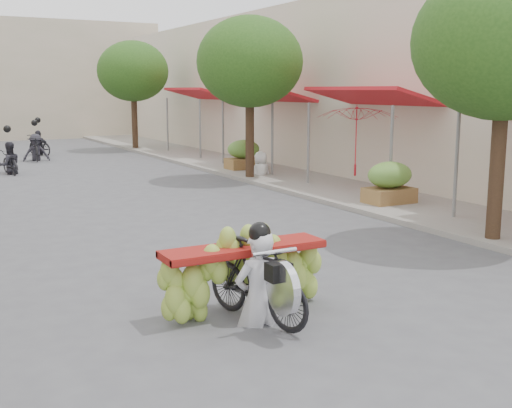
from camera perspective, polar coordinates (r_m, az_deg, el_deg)
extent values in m
plane|color=#535358|center=(6.83, 14.98, -15.69)|extent=(120.00, 120.00, 0.00)
cube|color=gray|center=(22.64, 1.85, 2.85)|extent=(4.00, 60.00, 0.12)
cube|color=beige|center=(24.59, 13.38, 10.03)|extent=(8.00, 40.00, 6.00)
cylinder|color=slate|center=(14.88, 17.38, 3.28)|extent=(0.08, 0.08, 2.55)
cube|color=red|center=(18.39, 10.20, 9.42)|extent=(1.77, 4.20, 0.53)
cylinder|color=slate|center=(16.48, 11.91, 4.15)|extent=(0.08, 0.08, 2.55)
cylinder|color=slate|center=(19.52, 4.68, 5.24)|extent=(0.08, 0.08, 2.55)
cube|color=red|center=(23.39, 0.90, 9.70)|extent=(1.77, 4.20, 0.53)
cylinder|color=slate|center=(21.39, 1.46, 5.70)|extent=(0.08, 0.08, 2.55)
cylinder|color=slate|center=(24.76, -2.94, 6.29)|extent=(0.08, 0.08, 2.55)
cube|color=red|center=(28.77, -5.04, 9.74)|extent=(1.77, 4.20, 0.53)
cylinder|color=slate|center=(26.75, -4.98, 6.56)|extent=(0.08, 0.08, 2.55)
cylinder|color=slate|center=(30.27, -7.87, 6.91)|extent=(0.08, 0.08, 2.55)
cylinder|color=#3A2719|center=(12.91, 20.67, 3.56)|extent=(0.28, 0.28, 3.20)
ellipsoid|color=#2B5619|center=(12.87, 21.30, 13.33)|extent=(3.40, 3.40, 2.90)
cylinder|color=#3A2719|center=(20.85, -0.56, 6.48)|extent=(0.28, 0.28, 3.20)
ellipsoid|color=#2B5619|center=(20.83, -0.57, 12.53)|extent=(3.40, 3.40, 2.90)
cylinder|color=#3A2719|center=(31.95, -10.75, 7.58)|extent=(0.28, 0.28, 3.20)
ellipsoid|color=#2B5619|center=(31.93, -10.88, 11.53)|extent=(3.40, 3.40, 2.90)
cube|color=brown|center=(16.46, 11.75, 0.97)|extent=(1.20, 0.80, 0.50)
ellipsoid|color=#619638|center=(16.38, 11.83, 2.97)|extent=(1.20, 0.88, 0.66)
cube|color=brown|center=(23.10, -1.12, 3.77)|extent=(1.20, 0.80, 0.50)
ellipsoid|color=#619638|center=(23.04, -1.12, 5.21)|extent=(1.20, 0.88, 0.66)
imported|color=black|center=(8.20, 0.06, -6.87)|extent=(0.98, 1.89, 1.07)
cylinder|color=silver|center=(7.64, 2.40, -7.51)|extent=(0.10, 0.66, 0.66)
cube|color=black|center=(7.67, 2.02, -6.03)|extent=(0.28, 0.22, 0.22)
cylinder|color=silver|center=(7.69, 1.66, -4.28)|extent=(0.60, 0.05, 0.05)
cube|color=maroon|center=(8.41, -1.08, -4.01)|extent=(2.22, 0.55, 0.10)
imported|color=silver|center=(7.99, 0.23, -2.34)|extent=(0.65, 0.48, 1.82)
sphere|color=black|center=(7.82, 0.34, 3.91)|extent=(0.28, 0.28, 0.28)
imported|color=#B41822|center=(17.36, 9.07, 8.82)|extent=(2.31, 2.31, 1.94)
imported|color=white|center=(21.49, 0.44, 4.71)|extent=(0.82, 0.55, 1.56)
imported|color=black|center=(24.16, -21.08, 3.48)|extent=(0.75, 1.54, 0.83)
imported|color=#2B2932|center=(24.10, -21.18, 5.16)|extent=(0.85, 0.59, 1.65)
sphere|color=black|center=(24.07, -21.25, 6.24)|extent=(0.26, 0.26, 0.26)
imported|color=black|center=(28.17, -18.98, 4.69)|extent=(0.70, 1.83, 1.05)
imported|color=#2B2932|center=(28.13, -19.05, 5.91)|extent=(1.11, 0.67, 1.65)
sphere|color=black|center=(28.10, -19.10, 6.83)|extent=(0.26, 0.26, 0.26)
imported|color=black|center=(30.60, -18.72, 4.97)|extent=(1.13, 1.74, 0.92)
imported|color=#2B2932|center=(30.55, -18.79, 6.22)|extent=(1.10, 0.85, 1.65)
sphere|color=black|center=(30.53, -18.84, 7.07)|extent=(0.26, 0.26, 0.26)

